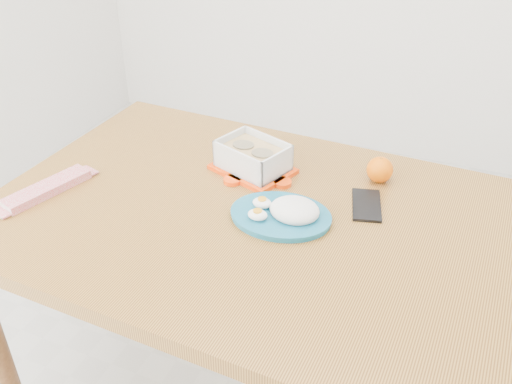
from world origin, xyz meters
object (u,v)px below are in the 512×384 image
at_px(smartphone, 367,205).
at_px(rice_plate, 285,212).
at_px(food_container, 253,157).
at_px(orange_fruit, 380,170).
at_px(dining_table, 256,244).

bearing_deg(smartphone, rice_plate, -157.30).
bearing_deg(smartphone, food_container, 156.30).
relative_size(orange_fruit, smartphone, 0.50).
relative_size(dining_table, smartphone, 9.63).
bearing_deg(food_container, rice_plate, -28.66).
relative_size(orange_fruit, rice_plate, 0.26).
relative_size(food_container, smartphone, 1.74).
height_order(dining_table, smartphone, smartphone).
bearing_deg(orange_fruit, smartphone, -89.82).
bearing_deg(rice_plate, smartphone, 32.77).
xyz_separation_m(dining_table, orange_fruit, (0.23, 0.26, 0.13)).
relative_size(dining_table, rice_plate, 5.07).
bearing_deg(food_container, orange_fruit, 33.65).
height_order(rice_plate, smartphone, rice_plate).
height_order(food_container, rice_plate, food_container).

